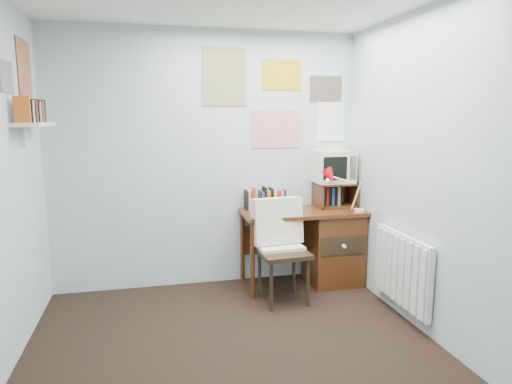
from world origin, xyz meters
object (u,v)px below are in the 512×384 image
desk_chair (283,253)px  radiator (402,270)px  tv_riser (335,194)px  crt_tv (333,165)px  desk (327,243)px  desk_lamp (360,193)px  wall_shelf (34,124)px

desk_chair → radiator: desk_chair is taller
tv_riser → crt_tv: 0.30m
tv_riser → desk: bearing=-137.0°
desk_lamp → crt_tv: size_ratio=0.99×
desk_lamp → desk_chair: bearing=-160.8°
desk → wall_shelf: 2.87m
crt_tv → desk: bearing=-124.5°
desk → desk_lamp: bearing=-38.6°
tv_riser → wall_shelf: (-2.69, -0.49, 0.74)m
tv_riser → wall_shelf: 2.83m
crt_tv → wall_shelf: wall_shelf is taller
desk_chair → radiator: bearing=-36.4°
tv_riser → crt_tv: (-0.03, 0.02, 0.30)m
tv_riser → radiator: bearing=-80.7°
desk_chair → radiator: 1.02m
desk_chair → wall_shelf: (-1.99, 0.01, 1.16)m
desk_lamp → radiator: bearing=-80.4°
tv_riser → wall_shelf: bearing=-169.7°
crt_tv → wall_shelf: bearing=-168.7°
wall_shelf → tv_riser: bearing=10.3°
tv_riser → crt_tv: size_ratio=1.07×
crt_tv → radiator: bearing=-79.0°
desk_lamp → crt_tv: 0.43m
tv_riser → wall_shelf: wall_shelf is taller
wall_shelf → crt_tv: bearing=10.8°
desk → crt_tv: size_ratio=3.21×
desk_chair → tv_riser: tv_riser is taller
desk → crt_tv: bearing=55.0°
desk_lamp → tv_riser: size_ratio=0.93×
crt_tv → wall_shelf: (-2.66, -0.51, 0.43)m
desk_lamp → wall_shelf: bearing=-170.2°
tv_riser → radiator: tv_riser is taller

